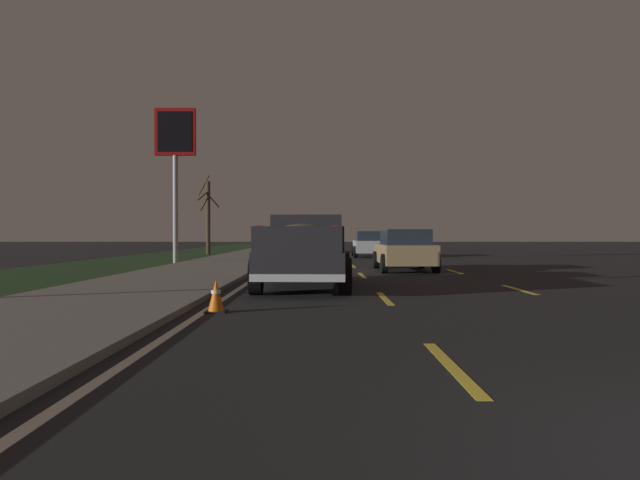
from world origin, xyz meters
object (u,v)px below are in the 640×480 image
(pickup_truck, at_px, (306,249))
(bare_tree_far, at_px, (208,215))
(sedan_tan, at_px, (404,250))
(sedan_silver, at_px, (369,244))
(sedan_blue, at_px, (317,242))
(traffic_cone_near, at_px, (216,296))
(gas_price_sign, at_px, (175,147))

(pickup_truck, bearing_deg, bare_tree_far, 17.15)
(sedan_tan, xyz_separation_m, sedan_silver, (12.83, 0.22, 0.00))
(sedan_blue, height_order, sedan_silver, same)
(bare_tree_far, bearing_deg, pickup_truck, -162.85)
(pickup_truck, distance_m, traffic_cone_near, 4.93)
(sedan_tan, bearing_deg, traffic_cone_near, 156.42)
(pickup_truck, distance_m, bare_tree_far, 24.78)
(sedan_blue, relative_size, bare_tree_far, 0.83)
(pickup_truck, xyz_separation_m, bare_tree_far, (23.63, 7.29, 1.68))
(sedan_blue, bearing_deg, sedan_silver, -161.12)
(bare_tree_far, distance_m, traffic_cone_near, 28.99)
(pickup_truck, height_order, sedan_blue, pickup_truck)
(gas_price_sign, bearing_deg, traffic_cone_near, -163.17)
(gas_price_sign, bearing_deg, sedan_silver, -52.39)
(gas_price_sign, xyz_separation_m, bare_tree_far, (11.68, 0.84, -2.81))
(sedan_blue, xyz_separation_m, sedan_silver, (-9.52, -3.26, 0.00))
(sedan_silver, relative_size, traffic_cone_near, 7.62)
(sedan_blue, height_order, sedan_tan, same)
(sedan_blue, bearing_deg, pickup_truck, 179.96)
(sedan_blue, height_order, bare_tree_far, bare_tree_far)
(sedan_tan, height_order, sedan_silver, same)
(pickup_truck, xyz_separation_m, sedan_blue, (28.96, -0.02, -0.20))
(sedan_silver, distance_m, gas_price_sign, 13.14)
(sedan_blue, xyz_separation_m, gas_price_sign, (-17.02, 6.47, 4.69))
(sedan_tan, xyz_separation_m, bare_tree_far, (17.01, 10.79, 1.88))
(sedan_blue, relative_size, sedan_tan, 1.01)
(pickup_truck, xyz_separation_m, sedan_silver, (19.44, -3.28, -0.20))
(gas_price_sign, relative_size, bare_tree_far, 1.35)
(sedan_tan, distance_m, bare_tree_far, 20.23)
(sedan_silver, height_order, bare_tree_far, bare_tree_far)
(sedan_silver, xyz_separation_m, traffic_cone_near, (-24.11, 4.70, -0.50))
(gas_price_sign, bearing_deg, pickup_truck, -151.64)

